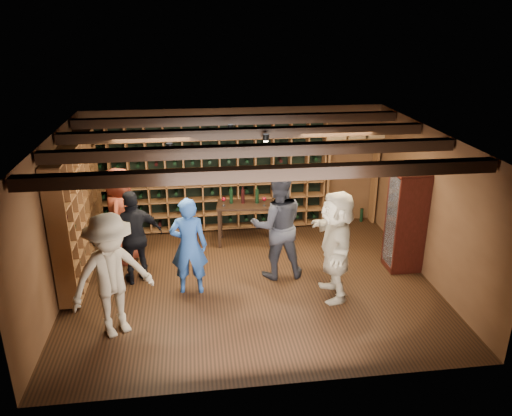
{
  "coord_description": "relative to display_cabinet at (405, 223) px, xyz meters",
  "views": [
    {
      "loc": [
        -0.86,
        -7.31,
        4.23
      ],
      "look_at": [
        0.12,
        0.2,
        1.27
      ],
      "focal_mm": 35.0,
      "sensor_mm": 36.0,
      "label": 1
    }
  ],
  "objects": [
    {
      "name": "wine_rack_back",
      "position": [
        -3.24,
        2.13,
        0.29
      ],
      "size": [
        4.65,
        0.3,
        2.2
      ],
      "color": "brown",
      "rests_on": "ground"
    },
    {
      "name": "guest_red_floral",
      "position": [
        -4.9,
        0.9,
        0.03
      ],
      "size": [
        0.67,
        0.93,
        1.77
      ],
      "primitive_type": "imported",
      "rotation": [
        0.0,
        0.0,
        1.45
      ],
      "color": "maroon",
      "rests_on": "ground"
    },
    {
      "name": "tasting_table",
      "position": [
        -2.63,
        1.38,
        -0.13
      ],
      "size": [
        1.14,
        0.66,
        1.1
      ],
      "rotation": [
        0.0,
        0.0,
        -0.12
      ],
      "color": "black",
      "rests_on": "ground"
    },
    {
      "name": "ground",
      "position": [
        -2.71,
        -0.2,
        -0.86
      ],
      "size": [
        6.0,
        6.0,
        0.0
      ],
      "primitive_type": "plane",
      "color": "black",
      "rests_on": "ground"
    },
    {
      "name": "guest_beige",
      "position": [
        -1.45,
        -0.75,
        0.03
      ],
      "size": [
        0.62,
        1.67,
        1.77
      ],
      "primitive_type": "imported",
      "rotation": [
        0.0,
        0.0,
        4.65
      ],
      "color": "tan",
      "rests_on": "ground"
    },
    {
      "name": "guest_woman_black",
      "position": [
        -4.59,
        0.12,
        -0.05
      ],
      "size": [
        1.02,
        0.73,
        1.61
      ],
      "primitive_type": "imported",
      "rotation": [
        0.0,
        0.0,
        3.55
      ],
      "color": "black",
      "rests_on": "ground"
    },
    {
      "name": "man_grey_suit",
      "position": [
        -2.23,
        0.02,
        0.08
      ],
      "size": [
        0.92,
        0.72,
        1.86
      ],
      "primitive_type": "imported",
      "rotation": [
        0.0,
        0.0,
        3.16
      ],
      "color": "black",
      "rests_on": "ground"
    },
    {
      "name": "room_shell",
      "position": [
        -2.71,
        -0.15,
        1.56
      ],
      "size": [
        6.0,
        6.0,
        6.0
      ],
      "color": "brown",
      "rests_on": "ground"
    },
    {
      "name": "display_cabinet",
      "position": [
        0.0,
        0.0,
        0.0
      ],
      "size": [
        0.55,
        0.5,
        1.75
      ],
      "color": "#350E0A",
      "rests_on": "ground"
    },
    {
      "name": "guest_khaki",
      "position": [
        -4.75,
        -1.33,
        0.05
      ],
      "size": [
        1.35,
        1.17,
        1.81
      ],
      "primitive_type": "imported",
      "rotation": [
        0.0,
        0.0,
        0.53
      ],
      "color": "gray",
      "rests_on": "ground"
    },
    {
      "name": "man_blue_shirt",
      "position": [
        -3.71,
        -0.34,
        -0.05
      ],
      "size": [
        0.61,
        0.43,
        1.62
      ],
      "primitive_type": "imported",
      "rotation": [
        0.0,
        0.0,
        3.07
      ],
      "color": "navy",
      "rests_on": "ground"
    },
    {
      "name": "crate_shelf",
      "position": [
        -0.31,
        2.12,
        0.71
      ],
      "size": [
        1.2,
        0.32,
        2.07
      ],
      "color": "brown",
      "rests_on": "ground"
    },
    {
      "name": "wine_rack_left",
      "position": [
        -5.54,
        0.62,
        0.29
      ],
      "size": [
        0.3,
        2.65,
        2.2
      ],
      "color": "brown",
      "rests_on": "ground"
    }
  ]
}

